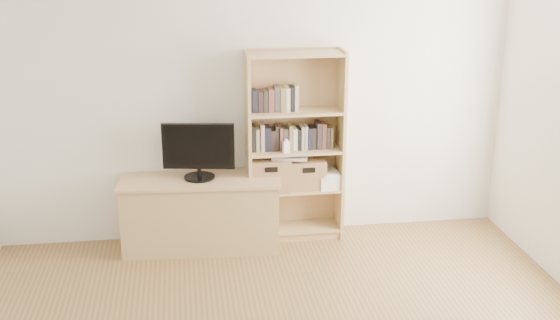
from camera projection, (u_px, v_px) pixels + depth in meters
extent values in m
cube|color=silver|center=(254.00, 93.00, 6.06)|extent=(4.50, 0.02, 2.60)
cube|color=tan|center=(201.00, 214.00, 6.07)|extent=(1.35, 0.58, 0.61)
cube|color=tan|center=(295.00, 147.00, 6.11)|extent=(0.85, 0.31, 1.69)
cube|color=black|center=(199.00, 151.00, 5.89)|extent=(0.61, 0.14, 0.48)
cube|color=black|center=(295.00, 137.00, 6.10)|extent=(0.79, 0.18, 0.21)
cube|color=black|center=(273.00, 99.00, 5.97)|extent=(0.38, 0.16, 0.20)
cube|color=white|center=(286.00, 147.00, 6.00)|extent=(0.06, 0.05, 0.10)
cube|color=#906341|center=(270.00, 173.00, 6.15)|extent=(0.36, 0.30, 0.29)
cube|color=#906341|center=(306.00, 173.00, 6.20)|extent=(0.32, 0.26, 0.26)
cube|color=white|center=(290.00, 156.00, 6.11)|extent=(0.35, 0.28, 0.02)
cube|color=beige|center=(327.00, 179.00, 6.24)|extent=(0.21, 0.28, 0.12)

